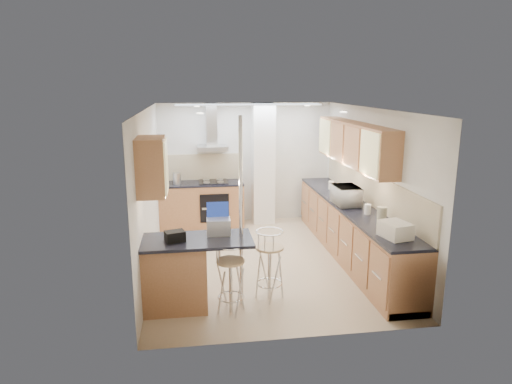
{
  "coord_description": "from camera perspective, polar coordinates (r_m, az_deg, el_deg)",
  "views": [
    {
      "loc": [
        -1.15,
        -7.04,
        2.87
      ],
      "look_at": [
        -0.09,
        0.2,
        1.14
      ],
      "focal_mm": 32.0,
      "sensor_mm": 36.0,
      "label": 1
    }
  ],
  "objects": [
    {
      "name": "ground",
      "position": [
        7.69,
        0.91,
        -8.59
      ],
      "size": [
        4.8,
        4.8,
        0.0
      ],
      "primitive_type": "plane",
      "color": "tan",
      "rests_on": "ground"
    },
    {
      "name": "jar_b",
      "position": [
        8.78,
        9.4,
        0.85
      ],
      "size": [
        0.14,
        0.14,
        0.16
      ],
      "primitive_type": "cylinder",
      "rotation": [
        0.0,
        0.0,
        0.31
      ],
      "color": "#EEE4CE",
      "rests_on": "right_counter"
    },
    {
      "name": "peninsula",
      "position": [
        6.08,
        -7.5,
        -9.99
      ],
      "size": [
        1.47,
        0.72,
        0.94
      ],
      "color": "#9F683F",
      "rests_on": "ground"
    },
    {
      "name": "room_shell",
      "position": [
        7.67,
        2.9,
        3.35
      ],
      "size": [
        3.64,
        4.84,
        2.51
      ],
      "color": "silver",
      "rests_on": "ground"
    },
    {
      "name": "bar_stool_near",
      "position": [
        5.91,
        -3.18,
        -10.73
      ],
      "size": [
        0.43,
        0.43,
        0.93
      ],
      "primitive_type": null,
      "rotation": [
        0.0,
        0.0,
        -0.14
      ],
      "color": "tan",
      "rests_on": "ground"
    },
    {
      "name": "bag",
      "position": [
        5.86,
        -10.1,
        -5.45
      ],
      "size": [
        0.28,
        0.24,
        0.13
      ],
      "primitive_type": "cube",
      "rotation": [
        0.0,
        0.0,
        0.29
      ],
      "color": "black",
      "rests_on": "peninsula"
    },
    {
      "name": "kettle",
      "position": [
        9.24,
        -9.86,
        1.7
      ],
      "size": [
        0.16,
        0.16,
        0.23
      ],
      "primitive_type": "cylinder",
      "color": "#BABDBF",
      "rests_on": "back_counter"
    },
    {
      "name": "jar_a",
      "position": [
        8.25,
        10.07,
        0.15
      ],
      "size": [
        0.15,
        0.15,
        0.2
      ],
      "primitive_type": "cylinder",
      "rotation": [
        0.0,
        0.0,
        0.37
      ],
      "color": "#EEE4CE",
      "rests_on": "right_counter"
    },
    {
      "name": "microwave",
      "position": [
        7.68,
        11.23,
        -0.44
      ],
      "size": [
        0.4,
        0.58,
        0.31
      ],
      "primitive_type": "imported",
      "rotation": [
        0.0,
        0.0,
        1.6
      ],
      "color": "white",
      "rests_on": "right_counter"
    },
    {
      "name": "back_counter",
      "position": [
        9.45,
        -6.82,
        -1.53
      ],
      "size": [
        1.7,
        0.63,
        0.92
      ],
      "color": "#9F683F",
      "rests_on": "ground"
    },
    {
      "name": "jar_d",
      "position": [
        7.22,
        13.78,
        -2.11
      ],
      "size": [
        0.12,
        0.12,
        0.16
      ],
      "primitive_type": "cylinder",
      "rotation": [
        0.0,
        0.0,
        -0.19
      ],
      "color": "white",
      "rests_on": "right_counter"
    },
    {
      "name": "jar_c",
      "position": [
        6.94,
        15.46,
        -2.62
      ],
      "size": [
        0.15,
        0.15,
        0.2
      ],
      "primitive_type": "cylinder",
      "rotation": [
        0.0,
        0.0,
        0.06
      ],
      "color": "#BFBA99",
      "rests_on": "right_counter"
    },
    {
      "name": "bar_stool_end",
      "position": [
        6.25,
        1.7,
        -9.08
      ],
      "size": [
        0.55,
        0.55,
        0.98
      ],
      "primitive_type": null,
      "rotation": [
        0.0,
        0.0,
        1.04
      ],
      "color": "tan",
      "rests_on": "ground"
    },
    {
      "name": "bread_bin",
      "position": [
        6.22,
        17.02,
        -4.55
      ],
      "size": [
        0.39,
        0.45,
        0.21
      ],
      "primitive_type": "cube",
      "rotation": [
        0.0,
        0.0,
        0.22
      ],
      "color": "#EEE4CE",
      "rests_on": "right_counter"
    },
    {
      "name": "right_counter",
      "position": [
        7.9,
        11.77,
        -4.72
      ],
      "size": [
        0.63,
        4.4,
        0.92
      ],
      "color": "#9F683F",
      "rests_on": "ground"
    },
    {
      "name": "laptop",
      "position": [
        6.03,
        -4.71,
        -4.32
      ],
      "size": [
        0.31,
        0.24,
        0.21
      ],
      "primitive_type": "cube",
      "rotation": [
        0.0,
        0.0,
        -0.02
      ],
      "color": "#A5A7AD",
      "rests_on": "peninsula"
    }
  ]
}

